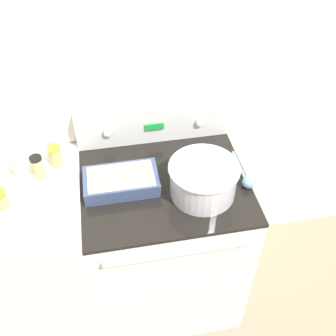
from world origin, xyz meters
name	(u,v)px	position (x,y,z in m)	size (l,w,h in m)	color
kitchen_wall	(150,76)	(0.00, 0.68, 1.25)	(8.00, 0.05, 2.50)	silver
stove_range	(165,242)	(0.00, 0.32, 0.46)	(0.75, 0.67, 0.93)	silver
control_panel	(154,124)	(0.00, 0.62, 1.02)	(0.75, 0.07, 0.19)	silver
side_counter	(37,261)	(-0.66, 0.32, 0.47)	(0.58, 0.64, 0.94)	silver
mixing_bowl	(203,178)	(0.15, 0.22, 1.01)	(0.30, 0.30, 0.15)	silver
casserole_dish	(121,181)	(-0.19, 0.32, 0.97)	(0.32, 0.18, 0.07)	#38476B
ladle	(247,179)	(0.36, 0.24, 0.96)	(0.06, 0.26, 0.06)	#7AB2C6
spice_jar_yellow_cap	(56,156)	(-0.47, 0.50, 0.99)	(0.06, 0.06, 0.11)	tan
spice_jar_black_cap	(38,166)	(-0.54, 0.44, 1.00)	(0.05, 0.05, 0.11)	tan
spice_jar_white_cap	(21,169)	(-0.61, 0.44, 1.00)	(0.06, 0.06, 0.12)	beige
spice_jar_orange_cap	(0,199)	(-0.69, 0.29, 0.98)	(0.06, 0.06, 0.08)	tan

